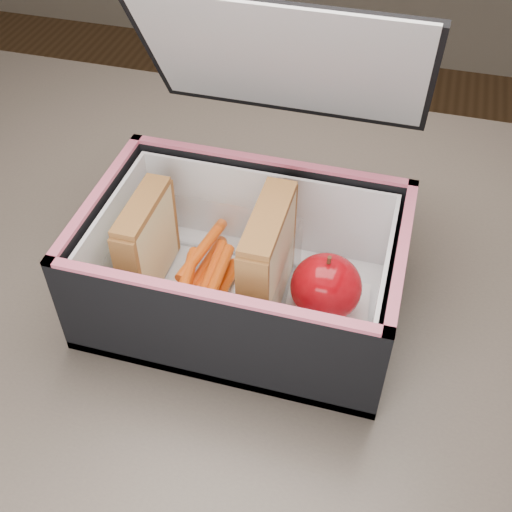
% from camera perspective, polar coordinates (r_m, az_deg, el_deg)
% --- Properties ---
extents(kitchen_table, '(1.20, 0.80, 0.75)m').
position_cam_1_polar(kitchen_table, '(0.76, 2.89, -7.65)').
color(kitchen_table, brown).
rests_on(kitchen_table, ground).
extents(lunch_bag, '(0.30, 0.31, 0.28)m').
position_cam_1_polar(lunch_bag, '(0.63, -0.99, -0.05)').
color(lunch_bag, black).
rests_on(lunch_bag, kitchen_table).
extents(plastic_tub, '(0.17, 0.12, 0.07)m').
position_cam_1_polar(plastic_tub, '(0.65, -4.36, -1.00)').
color(plastic_tub, white).
rests_on(plastic_tub, lunch_bag).
extents(sandwich_left, '(0.03, 0.09, 0.10)m').
position_cam_1_polar(sandwich_left, '(0.65, -9.65, 1.22)').
color(sandwich_left, beige).
rests_on(sandwich_left, plastic_tub).
extents(sandwich_right, '(0.03, 0.11, 0.12)m').
position_cam_1_polar(sandwich_right, '(0.61, 1.03, -0.40)').
color(sandwich_right, beige).
rests_on(sandwich_right, plastic_tub).
extents(carrot_sticks, '(0.06, 0.15, 0.03)m').
position_cam_1_polar(carrot_sticks, '(0.65, -4.56, -2.18)').
color(carrot_sticks, '#DF521E').
rests_on(carrot_sticks, plastic_tub).
extents(paper_napkin, '(0.09, 0.09, 0.01)m').
position_cam_1_polar(paper_napkin, '(0.65, 6.24, -4.98)').
color(paper_napkin, white).
rests_on(paper_napkin, lunch_bag).
extents(red_apple, '(0.09, 0.09, 0.07)m').
position_cam_1_polar(red_apple, '(0.62, 6.24, -2.75)').
color(red_apple, '#900108').
rests_on(red_apple, paper_napkin).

